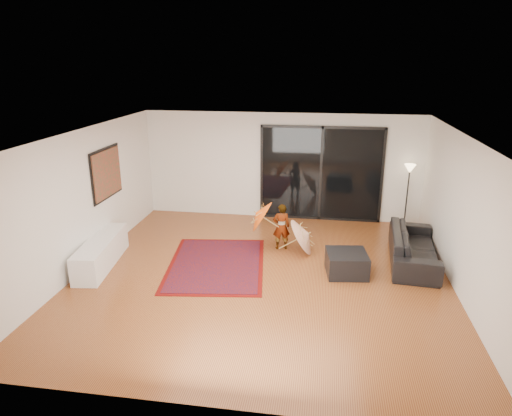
% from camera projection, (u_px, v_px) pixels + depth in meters
% --- Properties ---
extents(floor, '(7.00, 7.00, 0.00)m').
position_uv_depth(floor, '(262.00, 276.00, 8.71)').
color(floor, '#955628').
rests_on(floor, ground).
extents(ceiling, '(7.00, 7.00, 0.00)m').
position_uv_depth(ceiling, '(262.00, 135.00, 7.86)').
color(ceiling, white).
rests_on(ceiling, wall_back).
extents(wall_back, '(7.00, 0.00, 7.00)m').
position_uv_depth(wall_back, '(281.00, 166.00, 11.57)').
color(wall_back, silver).
rests_on(wall_back, floor).
extents(wall_front, '(7.00, 0.00, 7.00)m').
position_uv_depth(wall_front, '(218.00, 309.00, 5.00)').
color(wall_front, silver).
rests_on(wall_front, floor).
extents(wall_left, '(0.00, 7.00, 7.00)m').
position_uv_depth(wall_left, '(83.00, 201.00, 8.79)').
color(wall_left, silver).
rests_on(wall_left, floor).
extents(wall_right, '(0.00, 7.00, 7.00)m').
position_uv_depth(wall_right, '(465.00, 219.00, 7.78)').
color(wall_right, silver).
rests_on(wall_right, floor).
extents(sliding_door, '(3.06, 0.07, 2.40)m').
position_uv_depth(sliding_door, '(321.00, 174.00, 11.44)').
color(sliding_door, black).
rests_on(sliding_door, wall_back).
extents(painting, '(0.04, 1.28, 1.08)m').
position_uv_depth(painting, '(107.00, 173.00, 9.63)').
color(painting, black).
rests_on(painting, wall_left).
extents(media_console, '(0.74, 2.02, 0.55)m').
position_uv_depth(media_console, '(101.00, 252.00, 9.11)').
color(media_console, white).
rests_on(media_console, floor).
extents(speaker, '(0.29, 0.29, 0.33)m').
position_uv_depth(speaker, '(97.00, 261.00, 8.97)').
color(speaker, '#424244').
rests_on(speaker, floor).
extents(persian_rug, '(2.20, 2.84, 0.02)m').
position_uv_depth(persian_rug, '(216.00, 264.00, 9.20)').
color(persian_rug, '#560907').
rests_on(persian_rug, floor).
extents(sofa, '(1.08, 2.32, 0.66)m').
position_uv_depth(sofa, '(414.00, 247.00, 9.24)').
color(sofa, black).
rests_on(sofa, floor).
extents(ottoman, '(0.84, 0.84, 0.43)m').
position_uv_depth(ottoman, '(347.00, 263.00, 8.76)').
color(ottoman, black).
rests_on(ottoman, floor).
extents(floor_lamp, '(0.27, 0.27, 1.57)m').
position_uv_depth(floor_lamp, '(409.00, 178.00, 10.92)').
color(floor_lamp, black).
rests_on(floor_lamp, floor).
extents(child, '(0.42, 0.33, 1.02)m').
position_uv_depth(child, '(281.00, 227.00, 9.83)').
color(child, '#999999').
rests_on(child, floor).
extents(parasol_orange, '(0.53, 0.75, 0.84)m').
position_uv_depth(parasol_orange, '(256.00, 216.00, 9.79)').
color(parasol_orange, '#DC4D0B').
rests_on(parasol_orange, child).
extents(parasol_white, '(0.60, 0.83, 0.93)m').
position_uv_depth(parasol_white, '(309.00, 231.00, 9.60)').
color(parasol_white, beige).
rests_on(parasol_white, floor).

